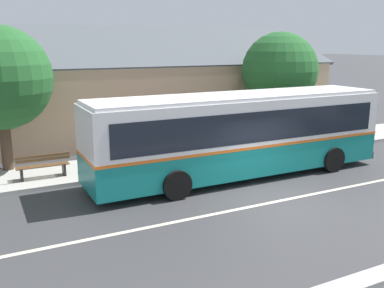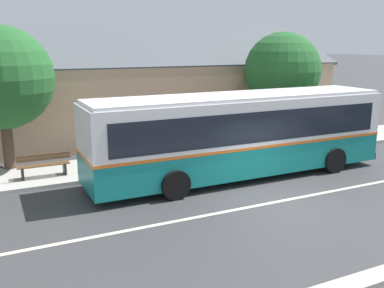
% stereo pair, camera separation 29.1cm
% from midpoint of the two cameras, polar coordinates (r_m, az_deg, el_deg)
% --- Properties ---
extents(ground_plane, '(300.00, 300.00, 0.00)m').
position_cam_midpoint_polar(ground_plane, '(14.28, 11.12, -7.44)').
color(ground_plane, '#38383A').
extents(sidewalk_far, '(60.00, 3.00, 0.15)m').
position_cam_midpoint_polar(sidewalk_far, '(19.10, 0.07, -1.65)').
color(sidewalk_far, '#ADAAA3').
rests_on(sidewalk_far, ground).
extents(lane_divider_stripe, '(60.00, 0.16, 0.01)m').
position_cam_midpoint_polar(lane_divider_stripe, '(14.28, 11.12, -7.43)').
color(lane_divider_stripe, beige).
rests_on(lane_divider_stripe, ground).
extents(community_building, '(26.36, 10.86, 7.03)m').
position_cam_midpoint_polar(community_building, '(25.61, -13.40, 6.31)').
color(community_building, tan).
rests_on(community_building, ground).
extents(transit_bus, '(11.81, 2.82, 3.16)m').
position_cam_midpoint_polar(transit_bus, '(16.24, 5.90, 1.50)').
color(transit_bus, '#147F7A').
rests_on(transit_bus, ground).
extents(bench_by_building, '(1.88, 0.51, 0.94)m').
position_cam_midpoint_polar(bench_by_building, '(16.68, -19.73, -2.87)').
color(bench_by_building, brown).
rests_on(bench_by_building, sidewalk_far).
extents(bench_down_street, '(1.74, 0.51, 0.94)m').
position_cam_midpoint_polar(bench_down_street, '(18.19, -4.10, -0.82)').
color(bench_down_street, brown).
rests_on(bench_down_street, sidewalk_far).
extents(street_tree_primary, '(3.83, 3.83, 5.58)m').
position_cam_midpoint_polar(street_tree_primary, '(22.26, 11.11, 9.31)').
color(street_tree_primary, '#4C3828').
rests_on(street_tree_primary, ground).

